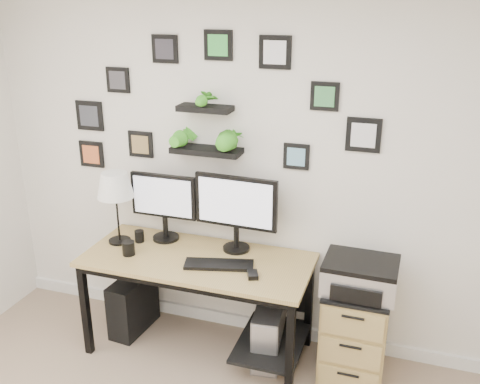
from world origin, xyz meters
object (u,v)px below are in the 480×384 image
at_px(monitor_left, 164,202).
at_px(table_lamp, 115,187).
at_px(pc_tower_grey, 269,334).
at_px(monitor_right, 236,207).
at_px(pc_tower_black, 133,304).
at_px(desk, 204,272).
at_px(mug, 129,248).
at_px(file_cabinet, 355,330).
at_px(printer, 360,276).

height_order(monitor_left, table_lamp, table_lamp).
height_order(table_lamp, pc_tower_grey, table_lamp).
xyz_separation_m(monitor_right, pc_tower_black, (-0.80, -0.13, -0.86)).
bearing_deg(pc_tower_grey, pc_tower_black, 178.36).
distance_m(desk, pc_tower_grey, 0.64).
distance_m(desk, monitor_right, 0.52).
xyz_separation_m(monitor_right, mug, (-0.69, -0.31, -0.28)).
bearing_deg(monitor_right, monitor_left, 179.84).
height_order(monitor_left, file_cabinet, monitor_left).
xyz_separation_m(table_lamp, file_cabinet, (1.76, 0.03, -0.85)).
xyz_separation_m(monitor_right, file_cabinet, (0.89, -0.11, -0.75)).
height_order(desk, monitor_left, monitor_left).
distance_m(monitor_left, printer, 1.49).
bearing_deg(file_cabinet, monitor_left, 175.61).
height_order(desk, pc_tower_grey, desk).
distance_m(monitor_right, table_lamp, 0.88).
distance_m(desk, file_cabinet, 1.11).
xyz_separation_m(file_cabinet, printer, (0.01, -0.04, 0.44)).
height_order(table_lamp, pc_tower_black, table_lamp).
relative_size(desk, printer, 3.39).
relative_size(monitor_right, table_lamp, 1.12).
distance_m(table_lamp, mug, 0.45).
xyz_separation_m(pc_tower_black, printer, (1.70, -0.02, 0.56)).
bearing_deg(pc_tower_grey, file_cabinet, 5.37).
bearing_deg(pc_tower_grey, desk, -179.69).
xyz_separation_m(table_lamp, pc_tower_grey, (1.17, -0.02, -0.97)).
xyz_separation_m(mug, file_cabinet, (1.59, 0.20, -0.46)).
distance_m(table_lamp, file_cabinet, 1.95).
xyz_separation_m(pc_tower_grey, file_cabinet, (0.59, 0.06, 0.12)).
xyz_separation_m(table_lamp, printer, (1.76, -0.01, -0.41)).
bearing_deg(monitor_right, pc_tower_black, -170.50).
relative_size(monitor_right, pc_tower_black, 1.38).
distance_m(pc_tower_grey, file_cabinet, 0.61).
height_order(monitor_right, file_cabinet, monitor_right).
relative_size(monitor_left, printer, 1.08).
bearing_deg(pc_tower_grey, table_lamp, 178.86).
bearing_deg(table_lamp, monitor_right, 9.33).
bearing_deg(monitor_left, printer, -6.00).
height_order(monitor_left, pc_tower_black, monitor_left).
height_order(monitor_left, monitor_right, monitor_right).
relative_size(mug, pc_tower_black, 0.23).
distance_m(desk, monitor_left, 0.59).
distance_m(mug, printer, 1.60).
height_order(pc_tower_black, printer, printer).
distance_m(monitor_left, pc_tower_black, 0.88).
bearing_deg(file_cabinet, pc_tower_black, -179.19).
bearing_deg(pc_tower_grey, printer, 1.34).
bearing_deg(table_lamp, mug, -44.31).
height_order(monitor_right, pc_tower_black, monitor_right).
relative_size(table_lamp, pc_tower_black, 1.24).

